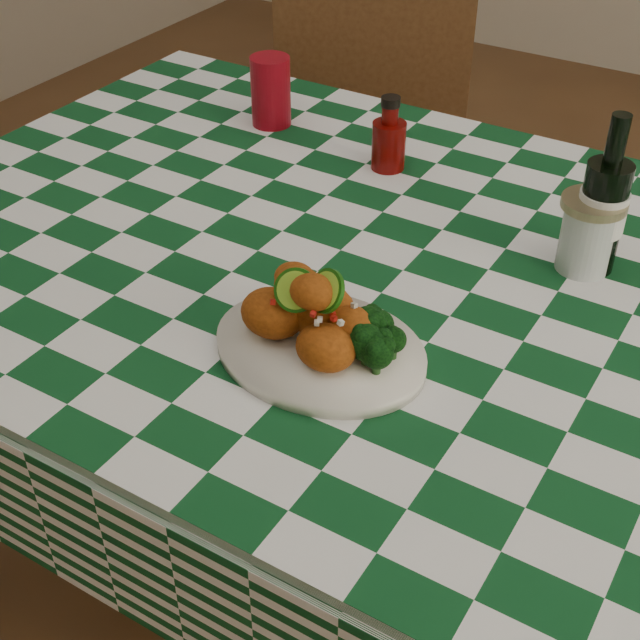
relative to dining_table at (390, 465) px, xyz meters
The scene contains 10 objects.
ground 0.39m from the dining_table, ahead, with size 5.00×5.00×0.00m, color brown.
dining_table is the anchor object (origin of this frame).
plate 0.46m from the dining_table, 90.24° to the right, with size 0.28×0.22×0.02m, color silver, non-canonical shape.
fried_chicken_pile 0.51m from the dining_table, 91.23° to the right, with size 0.16×0.12×0.10m, color #9E440F, non-canonical shape.
broccoli_side 0.49m from the dining_table, 70.87° to the right, with size 0.07×0.07×0.05m, color black, non-canonical shape.
red_tumbler 0.70m from the dining_table, 144.36° to the left, with size 0.07×0.07×0.13m, color maroon.
ketchup_bottle 0.55m from the dining_table, 122.03° to the left, with size 0.06×0.06×0.13m, color #5A0604, non-canonical shape.
mason_jar 0.52m from the dining_table, 33.08° to the left, with size 0.09×0.09×0.11m, color #B2BCBA, non-canonical shape.
beer_bottle 0.57m from the dining_table, 33.58° to the left, with size 0.07×0.07×0.23m, color black, non-canonical shape.
wooden_chair_left 0.82m from the dining_table, 123.04° to the left, with size 0.47×0.49×1.03m, color #472814, non-canonical shape.
Camera 1 is at (0.45, -0.96, 1.49)m, focal length 50.00 mm.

